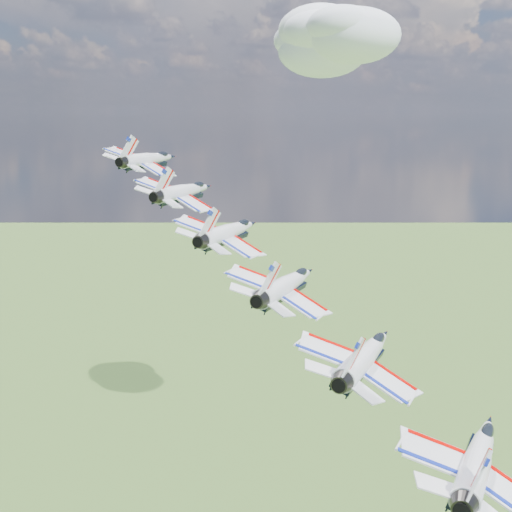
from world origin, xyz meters
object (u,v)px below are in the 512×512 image
(jet_2, at_px, (229,232))
(jet_4, at_px, (366,355))
(jet_0, at_px, (149,159))
(jet_5, at_px, (478,457))
(jet_1, at_px, (184,191))
(jet_3, at_px, (287,284))

(jet_2, height_order, jet_4, jet_2)
(jet_0, height_order, jet_5, jet_0)
(jet_1, xyz_separation_m, jet_5, (31.78, -34.01, -11.92))
(jet_4, bearing_deg, jet_1, 142.48)
(jet_3, height_order, jet_5, jet_3)
(jet_0, relative_size, jet_4, 1.00)
(jet_0, distance_m, jet_4, 48.05)
(jet_0, bearing_deg, jet_1, -37.52)
(jet_5, bearing_deg, jet_3, 142.48)
(jet_0, distance_m, jet_3, 36.04)
(jet_3, distance_m, jet_4, 12.01)
(jet_2, relative_size, jet_3, 1.00)
(jet_0, xyz_separation_m, jet_3, (23.83, -25.51, -8.94))
(jet_3, xyz_separation_m, jet_5, (15.89, -17.01, -5.96))
(jet_3, bearing_deg, jet_4, -37.52)
(jet_1, height_order, jet_3, jet_1)
(jet_0, xyz_separation_m, jet_4, (31.78, -34.01, -11.92))
(jet_2, distance_m, jet_4, 24.02)
(jet_1, distance_m, jet_4, 36.04)
(jet_1, relative_size, jet_3, 1.00)
(jet_1, xyz_separation_m, jet_2, (7.94, -8.50, -2.98))
(jet_2, bearing_deg, jet_1, 142.48)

